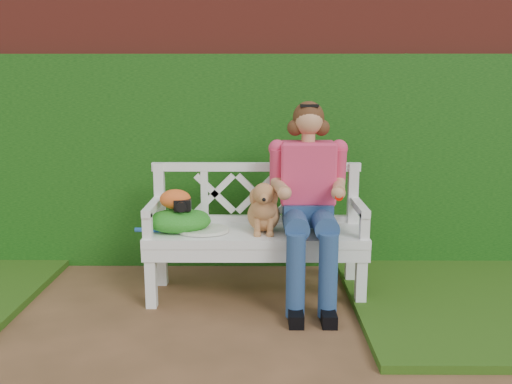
{
  "coord_description": "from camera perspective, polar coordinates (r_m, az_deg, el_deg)",
  "views": [
    {
      "loc": [
        0.47,
        -2.66,
        1.48
      ],
      "look_at": [
        0.45,
        0.97,
        0.75
      ],
      "focal_mm": 38.0,
      "sensor_mm": 36.0,
      "label": 1
    }
  ],
  "objects": [
    {
      "name": "ground",
      "position": [
        3.08,
        -8.88,
        -17.49
      ],
      "size": [
        60.0,
        60.0,
        0.0
      ],
      "primitive_type": "plane",
      "color": "#513620"
    },
    {
      "name": "brick_wall",
      "position": [
        4.6,
        -5.58,
        6.59
      ],
      "size": [
        10.0,
        0.3,
        2.2
      ],
      "primitive_type": "cube",
      "color": "maroon",
      "rests_on": "ground"
    },
    {
      "name": "ivy_hedge",
      "position": [
        4.41,
        -5.81,
        3.11
      ],
      "size": [
        10.0,
        0.18,
        1.7
      ],
      "primitive_type": "cube",
      "color": "#296317",
      "rests_on": "ground"
    },
    {
      "name": "garden_bench",
      "position": [
        3.84,
        0.0,
        -7.49
      ],
      "size": [
        1.63,
        0.76,
        0.48
      ],
      "primitive_type": null,
      "rotation": [
        0.0,
        0.0,
        -0.1
      ],
      "color": "white",
      "rests_on": "ground"
    },
    {
      "name": "seated_woman",
      "position": [
        3.72,
        5.46,
        -1.43
      ],
      "size": [
        0.66,
        0.82,
        1.32
      ],
      "primitive_type": null,
      "rotation": [
        0.0,
        0.0,
        -0.15
      ],
      "color": "#CC4262",
      "rests_on": "ground"
    },
    {
      "name": "dog",
      "position": [
        3.68,
        0.81,
        -1.51
      ],
      "size": [
        0.26,
        0.34,
        0.36
      ],
      "primitive_type": null,
      "rotation": [
        0.0,
        0.0,
        -0.06
      ],
      "color": "#BB872B",
      "rests_on": "garden_bench"
    },
    {
      "name": "tennis_racket",
      "position": [
        3.73,
        -6.08,
        -3.98
      ],
      "size": [
        0.73,
        0.51,
        0.03
      ],
      "primitive_type": null,
      "rotation": [
        0.0,
        0.0,
        -0.37
      ],
      "color": "white",
      "rests_on": "garden_bench"
    },
    {
      "name": "green_bag",
      "position": [
        3.76,
        -8.15,
        -2.95
      ],
      "size": [
        0.5,
        0.41,
        0.15
      ],
      "primitive_type": null,
      "rotation": [
        0.0,
        0.0,
        -0.16
      ],
      "color": "green",
      "rests_on": "garden_bench"
    },
    {
      "name": "camera_item",
      "position": [
        3.71,
        -7.73,
        -1.34
      ],
      "size": [
        0.12,
        0.09,
        0.08
      ],
      "primitive_type": "cube",
      "rotation": [
        0.0,
        0.0,
        0.06
      ],
      "color": "black",
      "rests_on": "green_bag"
    },
    {
      "name": "baseball_glove",
      "position": [
        3.75,
        -8.49,
        -0.75
      ],
      "size": [
        0.24,
        0.2,
        0.14
      ],
      "primitive_type": "ellipsoid",
      "rotation": [
        0.0,
        0.0,
        -0.18
      ],
      "color": "#E05A20",
      "rests_on": "green_bag"
    }
  ]
}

